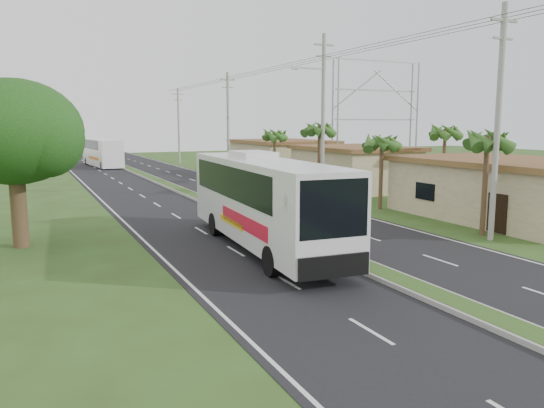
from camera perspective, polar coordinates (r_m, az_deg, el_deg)
name	(u,v)px	position (r m, az deg, el deg)	size (l,w,h in m)	color
ground	(369,271)	(20.69, 10.38, -7.06)	(180.00, 180.00, 0.00)	#2F4419
road_asphalt	(206,202)	(38.40, -7.17, 0.25)	(14.00, 160.00, 0.02)	black
median_strip	(205,200)	(38.39, -7.17, 0.39)	(1.20, 160.00, 0.18)	gray
lane_edge_left	(109,208)	(36.92, -17.10, -0.41)	(0.12, 160.00, 0.01)	silver
lane_edge_right	(289,196)	(40.94, 1.79, 0.81)	(0.12, 160.00, 0.01)	silver
shop_near	(507,189)	(34.12, 23.92, 1.53)	(8.60, 12.60, 3.52)	tan
shop_mid	(354,167)	(46.14, 8.79, 3.92)	(7.60, 10.60, 3.67)	tan
shop_far	(282,157)	(58.25, 1.08, 5.04)	(8.60, 11.60, 3.82)	tan
palm_verge_a	(487,140)	(28.20, 22.17, 6.35)	(2.40, 2.40, 5.45)	#473321
palm_verge_b	(382,142)	(35.19, 11.74, 6.50)	(2.40, 2.40, 5.05)	#473321
palm_verge_c	(319,130)	(40.69, 5.13, 7.97)	(2.40, 2.40, 5.85)	#473321
palm_verge_d	(275,135)	(48.90, 0.28, 7.43)	(2.40, 2.40, 5.25)	#473321
palm_behind_shop	(445,132)	(42.69, 18.13, 7.36)	(2.40, 2.40, 5.65)	#473321
shade_tree	(11,136)	(26.20, -26.28, 6.61)	(6.30, 6.00, 7.54)	#473321
utility_pole_a	(498,121)	(27.14, 23.11, 8.21)	(1.60, 0.28, 11.00)	gray
utility_pole_b	(323,114)	(39.67, 5.47, 9.59)	(3.20, 0.28, 12.00)	gray
utility_pole_c	(228,123)	(57.80, -4.75, 8.69)	(1.60, 0.28, 11.00)	gray
utility_pole_d	(179,125)	(76.86, -10.01, 8.37)	(1.60, 0.28, 10.50)	gray
billboard_lattice	(376,112)	(57.15, 11.14, 9.72)	(10.18, 1.18, 12.07)	gray
coach_bus_main	(263,196)	(23.46, -1.03, 0.82)	(3.60, 13.43, 4.29)	silver
coach_bus_far	(102,151)	(73.53, -17.82, 5.44)	(3.68, 12.45, 3.57)	white
motorcyclist	(329,241)	(21.81, 6.18, -4.01)	(2.05, 1.11, 2.25)	black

